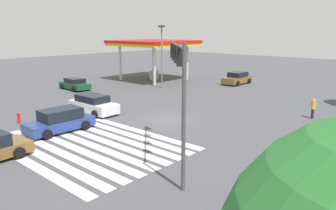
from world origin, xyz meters
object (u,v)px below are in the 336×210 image
(fire_hydrant, at_px, (19,118))
(car_4, at_px, (75,84))
(street_light_pole_a, at_px, (162,51))
(car_2, at_px, (60,121))
(traffic_signal_mast, at_px, (178,72))
(car_5, at_px, (237,78))
(pedestrian, at_px, (313,108))
(car_6, at_px, (93,104))

(fire_hydrant, bearing_deg, car_4, 130.84)
(street_light_pole_a, height_order, fire_hydrant, street_light_pole_a)
(car_2, bearing_deg, traffic_signal_mast, 96.03)
(street_light_pole_a, distance_m, fire_hydrant, 18.79)
(traffic_signal_mast, relative_size, car_5, 1.38)
(pedestrian, relative_size, street_light_pole_a, 0.22)
(car_2, height_order, street_light_pole_a, street_light_pole_a)
(car_5, bearing_deg, fire_hydrant, -5.07)
(car_4, bearing_deg, street_light_pole_a, -129.81)
(pedestrian, bearing_deg, car_6, -7.23)
(car_6, bearing_deg, pedestrian, 35.50)
(car_2, bearing_deg, pedestrian, 142.76)
(traffic_signal_mast, height_order, fire_hydrant, traffic_signal_mast)
(car_6, xyz_separation_m, street_light_pole_a, (-4.00, 12.67, 3.67))
(car_5, bearing_deg, traffic_signal_mast, 24.61)
(car_4, xyz_separation_m, car_6, (10.80, -5.17, 0.11))
(car_2, xyz_separation_m, car_5, (-1.34, 25.79, -0.02))
(traffic_signal_mast, xyz_separation_m, street_light_pole_a, (-16.20, 16.29, -0.37))
(car_2, xyz_separation_m, pedestrian, (11.65, 14.90, 0.12))
(traffic_signal_mast, distance_m, car_6, 13.35)
(car_5, xyz_separation_m, car_6, (-1.16, -21.28, 0.01))
(traffic_signal_mast, distance_m, pedestrian, 14.68)
(car_4, relative_size, car_6, 0.93)
(pedestrian, xyz_separation_m, fire_hydrant, (-15.70, -15.92, -0.44))
(fire_hydrant, bearing_deg, car_6, 74.36)
(street_light_pole_a, bearing_deg, car_4, -132.19)
(traffic_signal_mast, bearing_deg, fire_hydrant, 52.92)
(car_2, relative_size, car_5, 1.00)
(car_4, bearing_deg, pedestrian, -165.82)
(car_5, bearing_deg, car_2, 3.68)
(traffic_signal_mast, xyz_separation_m, fire_hydrant, (-13.75, -1.91, -4.36))
(car_4, relative_size, car_5, 0.94)
(traffic_signal_mast, bearing_deg, car_6, 28.49)
(car_6, relative_size, fire_hydrant, 5.32)
(car_2, relative_size, pedestrian, 2.92)
(traffic_signal_mast, distance_m, car_2, 10.54)
(traffic_signal_mast, bearing_deg, car_4, 24.08)
(fire_hydrant, bearing_deg, street_light_pole_a, 97.68)
(traffic_signal_mast, distance_m, fire_hydrant, 14.55)
(car_4, xyz_separation_m, car_5, (11.96, 16.11, 0.09))
(traffic_signal_mast, height_order, car_6, traffic_signal_mast)
(fire_hydrant, bearing_deg, traffic_signal_mast, 7.92)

